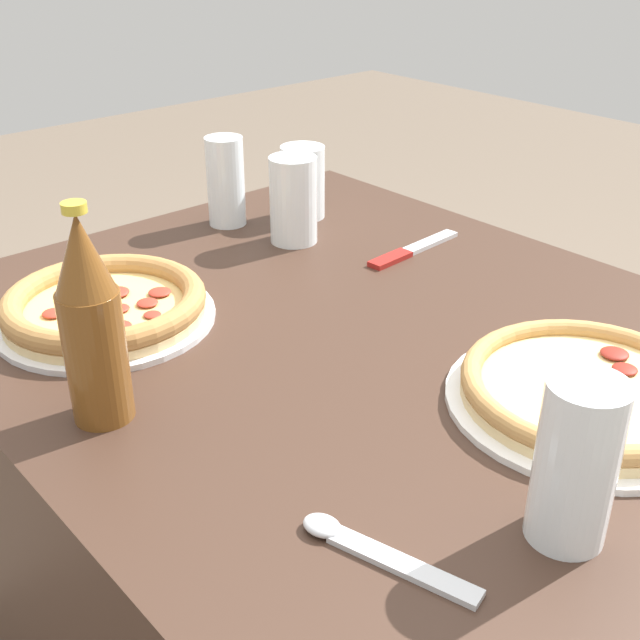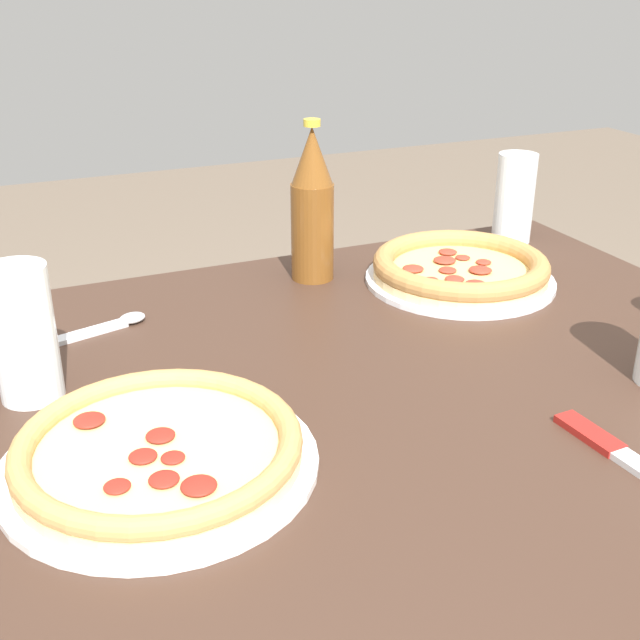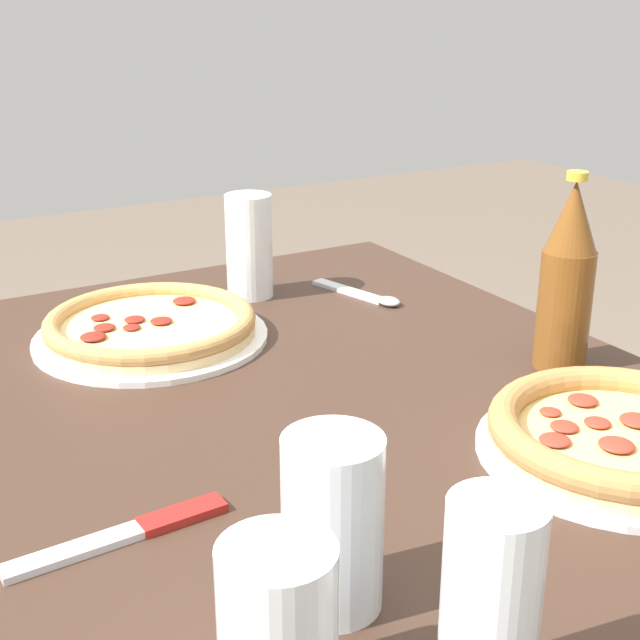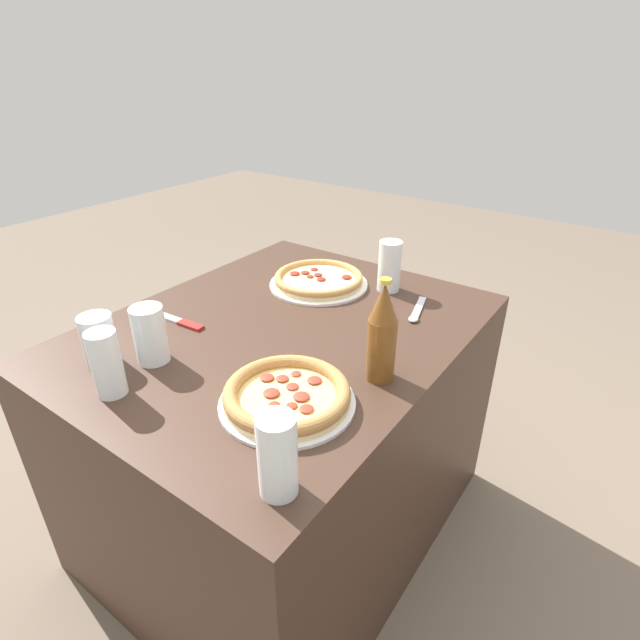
{
  "view_description": "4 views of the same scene",
  "coord_description": "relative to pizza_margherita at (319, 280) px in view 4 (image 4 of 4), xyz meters",
  "views": [
    {
      "loc": [
        0.63,
        -0.62,
        1.2
      ],
      "look_at": [
        0.04,
        -0.1,
        0.79
      ],
      "focal_mm": 45.0,
      "sensor_mm": 36.0,
      "label": 1
    },
    {
      "loc": [
        0.39,
        0.72,
        1.16
      ],
      "look_at": [
        0.03,
        -0.1,
        0.75
      ],
      "focal_mm": 45.0,
      "sensor_mm": 36.0,
      "label": 2
    },
    {
      "loc": [
        -0.77,
        0.42,
        1.15
      ],
      "look_at": [
        0.05,
        -0.05,
        0.79
      ],
      "focal_mm": 50.0,
      "sensor_mm": 36.0,
      "label": 3
    },
    {
      "loc": [
        -0.87,
        -0.75,
        1.35
      ],
      "look_at": [
        0.04,
        -0.1,
        0.75
      ],
      "focal_mm": 28.0,
      "sensor_mm": 36.0,
      "label": 4
    }
  ],
  "objects": [
    {
      "name": "pizza_salami",
      "position": [
        -0.52,
        -0.3,
        0.0
      ],
      "size": [
        0.28,
        0.28,
        0.04
      ],
      "color": "silver",
      "rests_on": "table"
    },
    {
      "name": "glass_orange_juice",
      "position": [
        -0.57,
        0.06,
        0.05
      ],
      "size": [
        0.08,
        0.08,
        0.14
      ],
      "color": "white",
      "rests_on": "table"
    },
    {
      "name": "table",
      "position": [
        -0.28,
        -0.08,
        -0.38
      ],
      "size": [
        1.08,
        0.87,
        0.71
      ],
      "color": "#3D281E",
      "rests_on": "ground_plane"
    },
    {
      "name": "glass_red_wine",
      "position": [
        -0.71,
        -0.43,
        0.05
      ],
      "size": [
        0.07,
        0.07,
        0.15
      ],
      "color": "white",
      "rests_on": "table"
    },
    {
      "name": "pizza_margherita",
      "position": [
        0.0,
        0.0,
        0.0
      ],
      "size": [
        0.3,
        0.3,
        0.04
      ],
      "color": "white",
      "rests_on": "table"
    },
    {
      "name": "glass_mango_juice",
      "position": [
        -0.71,
        0.03,
        0.05
      ],
      "size": [
        0.06,
        0.06,
        0.15
      ],
      "color": "white",
      "rests_on": "table"
    },
    {
      "name": "knife",
      "position": [
        -0.42,
        0.17,
        -0.02
      ],
      "size": [
        0.04,
        0.19,
        0.01
      ],
      "color": "maroon",
      "rests_on": "table"
    },
    {
      "name": "spoon",
      "position": [
        0.0,
        -0.33,
        -0.01
      ],
      "size": [
        0.17,
        0.07,
        0.01
      ],
      "color": "silver",
      "rests_on": "table"
    },
    {
      "name": "beer_bottle",
      "position": [
        -0.33,
        -0.4,
        0.09
      ],
      "size": [
        0.06,
        0.06,
        0.24
      ],
      "color": "brown",
      "rests_on": "table"
    },
    {
      "name": "glass_lemonade",
      "position": [
        0.1,
        -0.19,
        0.05
      ],
      "size": [
        0.07,
        0.07,
        0.15
      ],
      "color": "white",
      "rests_on": "table"
    },
    {
      "name": "ground_plane",
      "position": [
        -0.28,
        -0.08,
        -0.73
      ],
      "size": [
        8.0,
        8.0,
        0.0
      ],
      "primitive_type": "plane",
      "color": "#6B5B4C"
    },
    {
      "name": "glass_water",
      "position": [
        -0.65,
        0.15,
        0.04
      ],
      "size": [
        0.07,
        0.07,
        0.12
      ],
      "color": "white",
      "rests_on": "table"
    }
  ]
}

